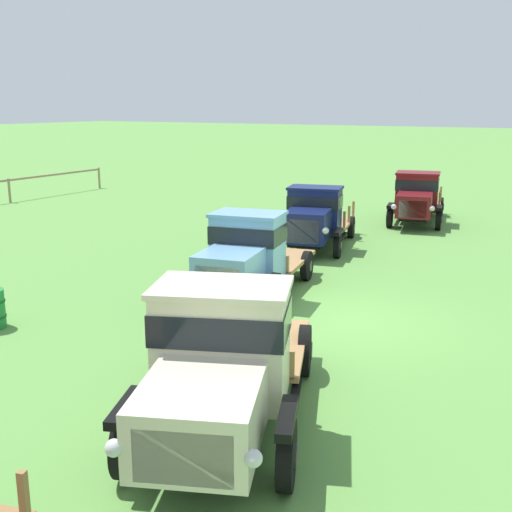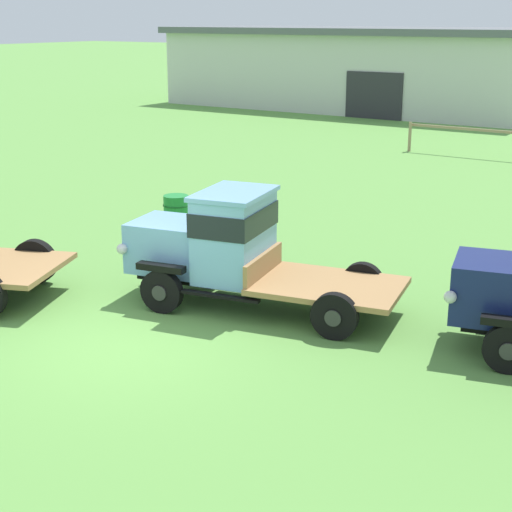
# 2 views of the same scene
# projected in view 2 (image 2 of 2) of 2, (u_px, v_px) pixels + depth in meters

# --- Properties ---
(ground_plane) EXTENTS (240.00, 240.00, 0.00)m
(ground_plane) POSITION_uv_depth(u_px,v_px,m) (130.00, 344.00, 12.85)
(ground_plane) COLOR #5B9342
(farm_shed) EXTENTS (22.02, 9.58, 4.55)m
(farm_shed) POSITION_uv_depth(u_px,v_px,m) (357.00, 67.00, 45.68)
(farm_shed) COLOR silver
(farm_shed) RESTS_ON ground
(vintage_truck_midrow_center) EXTENTS (5.39, 2.79, 2.15)m
(vintage_truck_midrow_center) POSITION_uv_depth(u_px,v_px,m) (228.00, 247.00, 14.38)
(vintage_truck_midrow_center) COLOR black
(vintage_truck_midrow_center) RESTS_ON ground
(oil_drum_beside_row) EXTENTS (0.66, 0.66, 0.83)m
(oil_drum_beside_row) POSITION_uv_depth(u_px,v_px,m) (176.00, 211.00, 19.85)
(oil_drum_beside_row) COLOR #1E7F33
(oil_drum_beside_row) RESTS_ON ground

